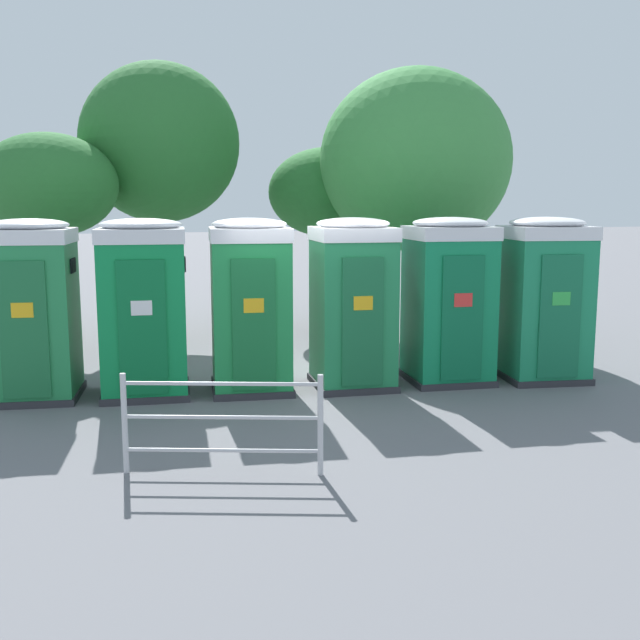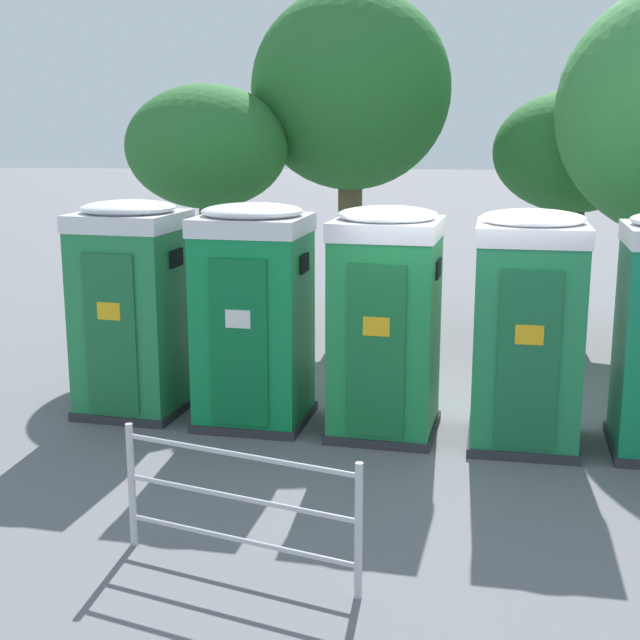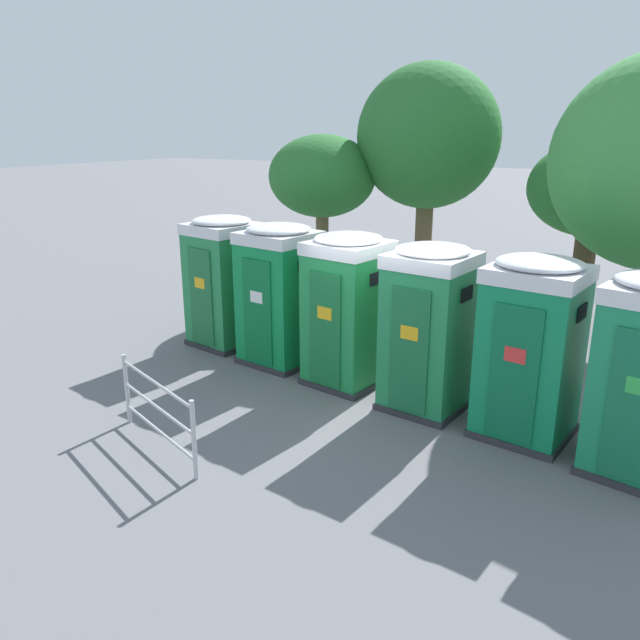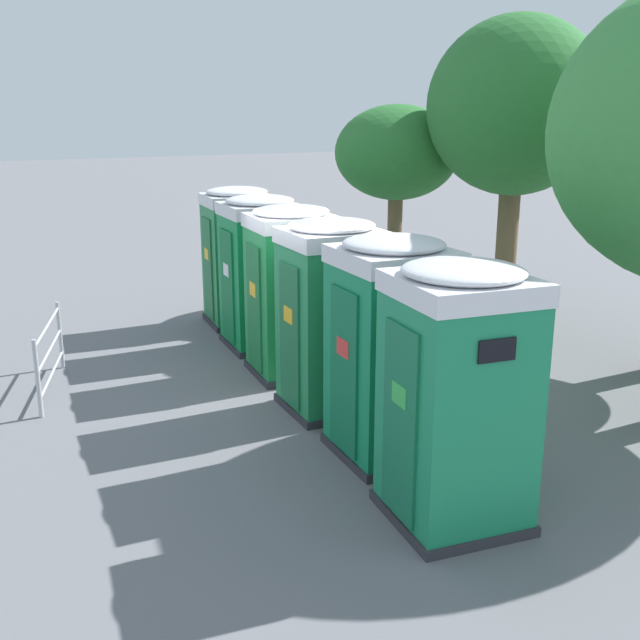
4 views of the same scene
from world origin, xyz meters
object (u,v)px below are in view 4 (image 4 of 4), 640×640
portapotty_2 (291,290)px  street_tree_1 (397,154)px  portapotty_1 (261,271)px  portapotty_5 (456,394)px  portapotty_0 (238,255)px  street_tree_3 (516,108)px  event_barrier (50,352)px  portapotty_3 (331,315)px  portapotty_4 (391,347)px

portapotty_2 → street_tree_1: (-2.74, 3.94, 1.75)m
portapotty_1 → portapotty_5: same height
portapotty_0 → portapotty_1: 1.52m
street_tree_3 → event_barrier: (-0.49, -8.24, -3.33)m
portapotty_0 → portapotty_1: (1.49, -0.29, -0.00)m
portapotty_3 → portapotty_4: 1.52m
portapotty_1 → portapotty_5: bearing=-9.5°
street_tree_1 → event_barrier: size_ratio=2.07×
portapotty_1 → portapotty_2: size_ratio=1.00×
portapotty_2 → street_tree_1: bearing=124.8°
portapotty_3 → street_tree_3: size_ratio=0.46×
portapotty_2 → street_tree_3: street_tree_3 is taller
portapotty_3 → portapotty_5: 3.04m
portapotty_4 → portapotty_5: same height
portapotty_1 → portapotty_4: size_ratio=1.00×
portapotty_1 → event_barrier: bearing=-83.6°
portapotty_3 → street_tree_3: street_tree_3 is taller
portapotty_5 → portapotty_2: bearing=170.5°
portapotty_3 → portapotty_5: size_ratio=1.00×
street_tree_1 → street_tree_3: 2.51m
portapotty_5 → event_barrier: 6.20m
portapotty_0 → street_tree_3: (2.38, 4.41, 2.62)m
portapotty_0 → street_tree_1: 3.82m
event_barrier → portapotty_5: bearing=24.3°
portapotty_2 → portapotty_5: 4.57m
portapotty_5 → portapotty_4: bearing=167.2°
event_barrier → portapotty_3: bearing=49.3°
portapotty_0 → portapotty_2: (3.00, -0.55, 0.00)m
portapotty_1 → portapotty_3: bearing=-9.6°
portapotty_5 → street_tree_3: (-5.12, 5.71, 2.62)m
street_tree_3 → street_tree_1: bearing=-154.4°
portapotty_0 → event_barrier: (1.89, -3.83, -0.72)m
portapotty_3 → portapotty_1: bearing=170.4°
portapotty_2 → portapotty_5: bearing=-9.5°
street_tree_3 → event_barrier: bearing=-93.4°
street_tree_3 → event_barrier: street_tree_3 is taller
portapotty_0 → portapotty_3: same height
portapotty_2 → street_tree_3: size_ratio=0.46×
portapotty_5 → event_barrier: portapotty_5 is taller
portapotty_1 → portapotty_3: same height
portapotty_4 → street_tree_1: bearing=142.9°
portapotty_0 → portapotty_3: bearing=-10.1°
street_tree_3 → event_barrier: size_ratio=2.85×
portapotty_1 → street_tree_3: (0.89, 4.70, 2.62)m
portapotty_4 → street_tree_1: 7.42m
portapotty_3 → portapotty_4: bearing=-6.0°
street_tree_3 → event_barrier: 8.90m
portapotty_2 → event_barrier: 3.54m
portapotty_0 → portapotty_4: size_ratio=1.00×
portapotty_2 → portapotty_4: bearing=-7.8°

